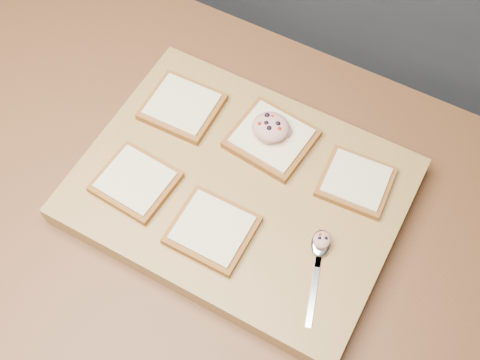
% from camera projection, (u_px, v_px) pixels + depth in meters
% --- Properties ---
extents(island_counter, '(2.00, 0.80, 0.90)m').
position_uv_depth(island_counter, '(300.00, 337.00, 1.35)').
color(island_counter, slate).
rests_on(island_counter, ground).
extents(cutting_board, '(0.52, 0.39, 0.04)m').
position_uv_depth(cutting_board, '(240.00, 190.00, 1.00)').
color(cutting_board, '#AB8A49').
rests_on(cutting_board, island_counter).
extents(bread_far_left, '(0.13, 0.12, 0.02)m').
position_uv_depth(bread_far_left, '(182.00, 106.00, 1.05)').
color(bread_far_left, brown).
rests_on(bread_far_left, cutting_board).
extents(bread_far_center, '(0.14, 0.13, 0.02)m').
position_uv_depth(bread_far_center, '(272.00, 138.00, 1.02)').
color(bread_far_center, brown).
rests_on(bread_far_center, cutting_board).
extents(bread_far_right, '(0.12, 0.11, 0.02)m').
position_uv_depth(bread_far_right, '(356.00, 181.00, 0.98)').
color(bread_far_right, brown).
rests_on(bread_far_right, cutting_board).
extents(bread_near_left, '(0.12, 0.12, 0.02)m').
position_uv_depth(bread_near_left, '(136.00, 182.00, 0.98)').
color(bread_near_left, brown).
rests_on(bread_near_left, cutting_board).
extents(bread_near_center, '(0.12, 0.11, 0.02)m').
position_uv_depth(bread_near_center, '(212.00, 229.00, 0.93)').
color(bread_near_center, brown).
rests_on(bread_near_center, cutting_board).
extents(tuna_salad_dollop, '(0.06, 0.06, 0.03)m').
position_uv_depth(tuna_salad_dollop, '(271.00, 127.00, 1.00)').
color(tuna_salad_dollop, '#D69589').
rests_on(tuna_salad_dollop, bread_far_center).
extents(spoon, '(0.07, 0.16, 0.01)m').
position_uv_depth(spoon, '(320.00, 250.00, 0.92)').
color(spoon, silver).
rests_on(spoon, cutting_board).
extents(spoon_salad, '(0.03, 0.03, 0.02)m').
position_uv_depth(spoon_salad, '(322.00, 240.00, 0.91)').
color(spoon_salad, '#D69589').
rests_on(spoon_salad, spoon).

